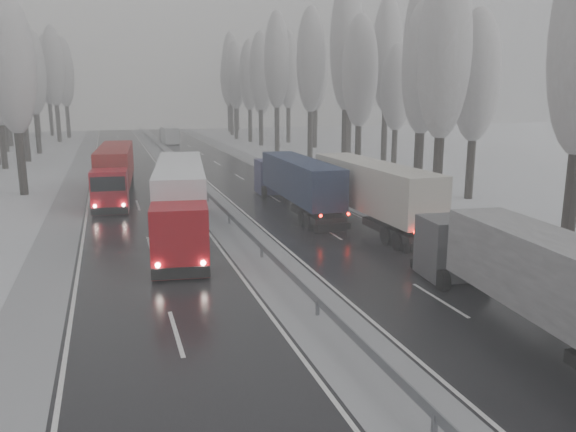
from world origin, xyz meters
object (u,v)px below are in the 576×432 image
truck_grey_tarp (547,281)px  truck_blue_box (295,180)px  truck_red_white (180,196)px  truck_red_red (115,168)px  truck_cream_box (364,188)px  box_truck_distant (169,135)px

truck_grey_tarp → truck_blue_box: bearing=98.0°
truck_red_white → truck_grey_tarp: bearing=-53.6°
truck_blue_box → truck_red_red: size_ratio=0.94×
truck_grey_tarp → truck_blue_box: truck_blue_box is taller
truck_grey_tarp → truck_cream_box: (1.78, 17.76, 0.23)m
truck_blue_box → truck_red_white: bearing=-146.4°
truck_grey_tarp → truck_red_white: bearing=124.5°
truck_red_white → truck_red_red: truck_red_white is taller
truck_red_red → box_truck_distant: bearing=83.4°
truck_cream_box → truck_blue_box: bearing=115.9°
truck_blue_box → truck_red_white: (-8.77, -5.60, 0.27)m
truck_cream_box → truck_red_red: (-14.88, 14.96, -0.04)m
truck_blue_box → truck_cream_box: truck_cream_box is taller
truck_cream_box → box_truck_distant: size_ratio=2.12×
truck_cream_box → truck_red_red: bearing=134.0°
truck_blue_box → truck_cream_box: bearing=-62.2°
box_truck_distant → truck_red_white: (-6.09, -64.24, 1.06)m
truck_blue_box → truck_cream_box: (2.77, -5.50, 0.17)m
truck_grey_tarp → truck_cream_box: size_ratio=0.91×
truck_grey_tarp → truck_red_red: size_ratio=0.92×
truck_blue_box → truck_red_red: 15.36m
truck_grey_tarp → box_truck_distant: size_ratio=1.93×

